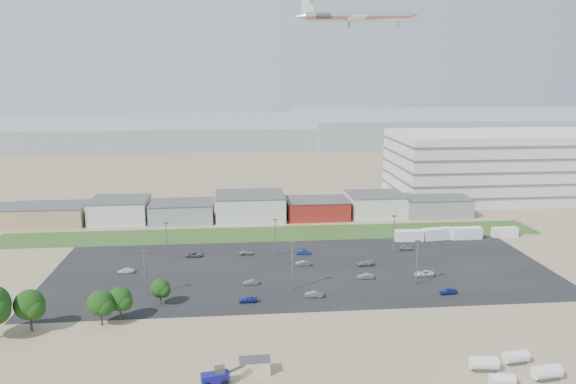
{
  "coord_description": "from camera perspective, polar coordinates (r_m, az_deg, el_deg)",
  "views": [
    {
      "loc": [
        -10.91,
        -108.39,
        46.36
      ],
      "look_at": [
        1.71,
        22.0,
        18.93
      ],
      "focal_mm": 35.0,
      "sensor_mm": 36.0,
      "label": 1
    }
  ],
  "objects": [
    {
      "name": "parked_car_10",
      "position": [
        122.15,
        -16.83,
        -10.72
      ],
      "size": [
        4.09,
        1.88,
        1.16
      ],
      "primitive_type": "imported",
      "rotation": [
        0.0,
        0.0,
        1.51
      ],
      "color": "#595B5E",
      "rests_on": "ground"
    },
    {
      "name": "hills_backdrop",
      "position": [
        428.49,
        1.33,
        6.22
      ],
      "size": [
        700.0,
        200.0,
        9.0
      ],
      "primitive_type": null,
      "color": "gray",
      "rests_on": "ground"
    },
    {
      "name": "parked_car_13",
      "position": [
        121.37,
        2.65,
        -10.31
      ],
      "size": [
        4.07,
        1.8,
        1.3
      ],
      "primitive_type": "imported",
      "rotation": [
        0.0,
        0.0,
        -1.68
      ],
      "color": "#595B5E",
      "rests_on": "ground"
    },
    {
      "name": "box_trailer_b",
      "position": [
        166.9,
        14.9,
        -4.13
      ],
      "size": [
        8.95,
        3.9,
        3.25
      ],
      "primitive_type": null,
      "rotation": [
        0.0,
        0.0,
        0.14
      ],
      "color": "silver",
      "rests_on": "ground"
    },
    {
      "name": "parked_car_2",
      "position": [
        127.52,
        15.95,
        -9.67
      ],
      "size": [
        3.84,
        1.89,
        1.26
      ],
      "primitive_type": "imported",
      "rotation": [
        0.0,
        0.0,
        -1.46
      ],
      "color": "navy",
      "rests_on": "ground"
    },
    {
      "name": "box_trailer_a",
      "position": [
        163.68,
        12.18,
        -4.35
      ],
      "size": [
        8.25,
        3.06,
        3.04
      ],
      "primitive_type": null,
      "rotation": [
        0.0,
        0.0,
        -0.07
      ],
      "color": "silver",
      "rests_on": "ground"
    },
    {
      "name": "tree_mid",
      "position": [
        112.94,
        -18.5,
        -10.9
      ],
      "size": [
        5.2,
        5.2,
        7.8
      ],
      "primitive_type": null,
      "color": "black",
      "rests_on": "ground"
    },
    {
      "name": "storage_tank_ne",
      "position": [
        102.6,
        22.16,
        -15.22
      ],
      "size": [
        4.24,
        2.53,
        2.4
      ],
      "primitive_type": null,
      "rotation": [
        0.0,
        0.0,
        0.14
      ],
      "color": "silver",
      "rests_on": "ground"
    },
    {
      "name": "lightpole_back_r",
      "position": [
        150.03,
        10.7,
        -4.3
      ],
      "size": [
        1.23,
        0.51,
        10.44
      ],
      "primitive_type": null,
      "color": "slate",
      "rests_on": "ground"
    },
    {
      "name": "building_row",
      "position": [
        184.42,
        -7.28,
        -1.55
      ],
      "size": [
        170.0,
        20.0,
        8.0
      ],
      "primitive_type": null,
      "color": "silver",
      "rests_on": "ground"
    },
    {
      "name": "parked_car_12",
      "position": [
        141.05,
        7.75,
        -7.2
      ],
      "size": [
        4.43,
        2.01,
        1.26
      ],
      "primitive_type": "imported",
      "rotation": [
        0.0,
        0.0,
        -1.51
      ],
      "color": "#A5A5AA",
      "rests_on": "ground"
    },
    {
      "name": "lightpole_front_r",
      "position": [
        129.53,
        12.94,
        -7.02
      ],
      "size": [
        1.22,
        0.51,
        10.36
      ],
      "primitive_type": null,
      "color": "slate",
      "rests_on": "ground"
    },
    {
      "name": "parked_car_6",
      "position": [
        148.5,
        -4.26,
        -6.17
      ],
      "size": [
        3.95,
        1.93,
        1.11
      ],
      "primitive_type": "imported",
      "rotation": [
        0.0,
        0.0,
        1.47
      ],
      "color": "#A5A5AA",
      "rests_on": "ground"
    },
    {
      "name": "grass_strip",
      "position": [
        167.31,
        -1.58,
        -4.26
      ],
      "size": [
        160.0,
        16.0,
        0.02
      ],
      "primitive_type": "cube",
      "color": "#324C1C",
      "rests_on": "ground"
    },
    {
      "name": "tree_right",
      "position": [
        114.31,
        -16.71,
        -10.61
      ],
      "size": [
        4.94,
        4.94,
        7.4
      ],
      "primitive_type": null,
      "color": "black",
      "rests_on": "ground"
    },
    {
      "name": "parking_lot",
      "position": [
        137.42,
        1.46,
        -7.89
      ],
      "size": [
        120.0,
        50.0,
        0.01
      ],
      "primitive_type": "cube",
      "color": "black",
      "rests_on": "ground"
    },
    {
      "name": "parked_car_3",
      "position": [
        118.88,
        -4.1,
        -10.87
      ],
      "size": [
        3.81,
        1.56,
        1.1
      ],
      "primitive_type": "imported",
      "rotation": [
        0.0,
        0.0,
        -1.57
      ],
      "color": "navy",
      "rests_on": "ground"
    },
    {
      "name": "storage_tank_se",
      "position": [
        99.61,
        24.8,
        -16.24
      ],
      "size": [
        4.54,
        2.63,
        2.6
      ],
      "primitive_type": null,
      "rotation": [
        0.0,
        0.0,
        0.11
      ],
      "color": "silver",
      "rests_on": "ground"
    },
    {
      "name": "parked_car_9",
      "position": [
        148.56,
        -9.5,
        -6.28
      ],
      "size": [
        4.41,
        2.2,
        1.2
      ],
      "primitive_type": "imported",
      "rotation": [
        0.0,
        0.0,
        1.52
      ],
      "color": "#595B5E",
      "rests_on": "ground"
    },
    {
      "name": "parked_car_8",
      "position": [
        155.27,
        11.88,
        -5.57
      ],
      "size": [
        3.8,
        1.9,
        1.24
      ],
      "primitive_type": "imported",
      "rotation": [
        0.0,
        0.0,
        1.45
      ],
      "color": "#A5A5AA",
      "rests_on": "ground"
    },
    {
      "name": "parked_car_1",
      "position": [
        132.48,
        7.88,
        -8.48
      ],
      "size": [
        3.9,
        1.66,
        1.25
      ],
      "primitive_type": "imported",
      "rotation": [
        0.0,
        0.0,
        -1.66
      ],
      "color": "#A5A5AA",
      "rests_on": "ground"
    },
    {
      "name": "portable_shed",
      "position": [
        92.94,
        -3.39,
        -17.24
      ],
      "size": [
        4.99,
        2.69,
        2.48
      ],
      "primitive_type": null,
      "rotation": [
        0.0,
        0.0,
        0.03
      ],
      "color": "#C2B693",
      "rests_on": "ground"
    },
    {
      "name": "box_trailer_c",
      "position": [
        169.92,
        17.66,
        -4.0
      ],
      "size": [
        8.84,
        2.94,
        3.29
      ],
      "primitive_type": null,
      "rotation": [
        0.0,
        0.0,
        0.02
      ],
      "color": "silver",
      "rests_on": "ground"
    },
    {
      "name": "parking_garage",
      "position": [
        229.56,
        20.64,
        2.58
      ],
      "size": [
        80.0,
        40.0,
        25.0
      ],
      "primitive_type": "cube",
      "color": "silver",
      "rests_on": "ground"
    },
    {
      "name": "ground",
      "position": [
        118.39,
        0.2,
        -11.23
      ],
      "size": [
        700.0,
        700.0,
        0.0
      ],
      "primitive_type": "plane",
      "color": "#806E51",
      "rests_on": "ground"
    },
    {
      "name": "lightpole_front_m",
      "position": [
        123.47,
        0.43,
        -7.51
      ],
      "size": [
        1.29,
        0.54,
        10.97
      ],
      "primitive_type": null,
      "color": "slate",
      "rests_on": "ground"
    },
    {
      "name": "parked_car_0",
      "position": [
        136.93,
        13.64,
        -8.03
      ],
      "size": [
        4.67,
        2.23,
        1.29
      ],
      "primitive_type": "imported",
      "rotation": [
        0.0,
        0.0,
        -1.55
      ],
      "color": "silver",
      "rests_on": "ground"
    },
    {
      "name": "storage_tank_sw",
      "position": [
        95.27,
        20.9,
        -17.37
      ],
      "size": [
        3.86,
        2.21,
        2.22
      ],
      "primitive_type": null,
      "rotation": [
        0.0,
        0.0,
        -0.1
      ],
      "color": "silver",
      "rests_on": "ground"
    },
    {
      "name": "box_trailer_d",
      "position": [
        175.75,
        21.16,
        -3.82
      ],
      "size": [
        7.38,
        2.36,
        2.76
      ],
      "primitive_type": null,
      "rotation": [
        0.0,
        0.0,
        0.01
      ],
      "color": "silver",
      "rests_on": "ground"
    },
    {
      "name": "lightpole_back_l",
      "position": [
        144.48,
        -12.22,
        -5.03
      ],
      "size": [
        1.21,
        0.5,
        10.28
      ],
      "primitive_type": null,
      "color": "slate",
      "rests_on": "ground"
    },
    {
      "name": "parked_car_4",
      "position": [
        128.16,
        -3.78,
        -9.14
      ],
      "size": [
        3.48,
        1.47,
        1.12
      ],
      "primitive_type": "imported",
      "rotation": [
        0.0,
        0.0,
        -1.48
      ],
      "color": "#595B5E",
      "rests_on": "ground"
    },
    {
      "name": "telehandler",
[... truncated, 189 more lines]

